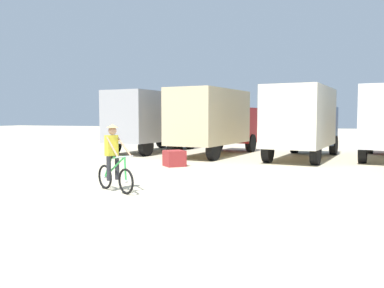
% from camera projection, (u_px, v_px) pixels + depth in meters
% --- Properties ---
extents(ground_plane, '(120.00, 120.00, 0.00)m').
position_uv_depth(ground_plane, '(156.00, 201.00, 9.68)').
color(ground_plane, beige).
extents(box_truck_grey_hauler, '(3.13, 6.98, 3.35)m').
position_uv_depth(box_truck_grey_hauler, '(153.00, 119.00, 22.85)').
color(box_truck_grey_hauler, '#9E9EA3').
rests_on(box_truck_grey_hauler, ground).
extents(box_truck_tan_camper, '(3.29, 7.01, 3.35)m').
position_uv_depth(box_truck_tan_camper, '(214.00, 119.00, 20.78)').
color(box_truck_tan_camper, '#CCB78E').
rests_on(box_truck_tan_camper, ground).
extents(box_truck_cream_rv, '(3.22, 7.00, 3.35)m').
position_uv_depth(box_truck_cream_rv, '(303.00, 119.00, 19.06)').
color(box_truck_cream_rv, beige).
rests_on(box_truck_cream_rv, ground).
extents(cyclist_orange_shirt, '(1.56, 0.89, 1.82)m').
position_uv_depth(cyclist_orange_shirt, '(114.00, 160.00, 10.85)').
color(cyclist_orange_shirt, black).
rests_on(cyclist_orange_shirt, ground).
extents(supply_crate, '(1.07, 1.07, 0.64)m').
position_uv_depth(supply_crate, '(174.00, 158.00, 16.31)').
color(supply_crate, '#9E2D2D').
rests_on(supply_crate, ground).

